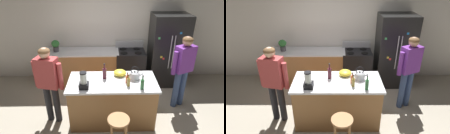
{
  "view_description": "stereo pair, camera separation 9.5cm",
  "coord_description": "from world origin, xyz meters",
  "views": [
    {
      "loc": [
        -0.08,
        -3.13,
        2.81
      ],
      "look_at": [
        0.0,
        0.3,
        1.08
      ],
      "focal_mm": 30.64,
      "sensor_mm": 36.0,
      "label": 1
    },
    {
      "loc": [
        0.01,
        -3.13,
        2.81
      ],
      "look_at": [
        0.0,
        0.3,
        1.08
      ],
      "focal_mm": 30.64,
      "sensor_mm": 36.0,
      "label": 2
    }
  ],
  "objects": [
    {
      "name": "bar_stool",
      "position": [
        0.08,
        -0.77,
        0.53
      ],
      "size": [
        0.36,
        0.36,
        0.69
      ],
      "color": "#9E6B3D",
      "rests_on": "ground_plane"
    },
    {
      "name": "tea_kettle",
      "position": [
        0.43,
        0.08,
        1.01
      ],
      "size": [
        0.28,
        0.2,
        0.27
      ],
      "color": "#B7BABF",
      "rests_on": "kitchen_island"
    },
    {
      "name": "bottle_vinegar",
      "position": [
        0.29,
        -0.18,
        1.02
      ],
      "size": [
        0.06,
        0.06,
        0.24
      ],
      "color": "olive",
      "rests_on": "kitchen_island"
    },
    {
      "name": "back_wall",
      "position": [
        0.0,
        1.95,
        1.35
      ],
      "size": [
        8.0,
        0.1,
        2.7
      ],
      "primitive_type": "cube",
      "color": "silver",
      "rests_on": "ground_plane"
    },
    {
      "name": "potted_plant",
      "position": [
        -1.43,
        1.55,
        1.11
      ],
      "size": [
        0.2,
        0.2,
        0.3
      ],
      "color": "#4C4C51",
      "rests_on": "back_counter_run"
    },
    {
      "name": "ground_plane",
      "position": [
        0.0,
        0.0,
        0.0
      ],
      "size": [
        14.0,
        14.0,
        0.0
      ],
      "primitive_type": "plane",
      "color": "#B2A893"
    },
    {
      "name": "person_by_island_left",
      "position": [
        -1.21,
        0.02,
        0.97
      ],
      "size": [
        0.6,
        0.3,
        1.61
      ],
      "color": "#26262B",
      "rests_on": "ground_plane"
    },
    {
      "name": "back_counter_run",
      "position": [
        -0.8,
        1.55,
        0.47
      ],
      "size": [
        2.0,
        0.64,
        0.93
      ],
      "color": "#9E6B3D",
      "rests_on": "ground_plane"
    },
    {
      "name": "kitchen_island",
      "position": [
        0.0,
        0.0,
        0.47
      ],
      "size": [
        1.7,
        0.81,
        0.93
      ],
      "color": "#9E6B3D",
      "rests_on": "ground_plane"
    },
    {
      "name": "person_by_sink_right",
      "position": [
        1.51,
        0.45,
        1.01
      ],
      "size": [
        0.58,
        0.36,
        1.66
      ],
      "color": "#384C7A",
      "rests_on": "ground_plane"
    },
    {
      "name": "refrigerator",
      "position": [
        1.47,
        1.5,
        0.95
      ],
      "size": [
        0.9,
        0.73,
        1.89
      ],
      "color": "black",
      "rests_on": "ground_plane"
    },
    {
      "name": "stove_range",
      "position": [
        0.52,
        1.52,
        0.48
      ],
      "size": [
        0.76,
        0.65,
        1.11
      ],
      "color": "black",
      "rests_on": "ground_plane"
    },
    {
      "name": "bottle_olive_oil",
      "position": [
        0.52,
        -0.28,
        1.03
      ],
      "size": [
        0.07,
        0.07,
        0.28
      ],
      "color": "#2D6638",
      "rests_on": "kitchen_island"
    },
    {
      "name": "mixing_bowl",
      "position": [
        0.16,
        0.23,
        0.99
      ],
      "size": [
        0.25,
        0.25,
        0.11
      ],
      "primitive_type": "ellipsoid",
      "color": "yellow",
      "rests_on": "kitchen_island"
    },
    {
      "name": "bottle_wine",
      "position": [
        -0.15,
        0.11,
        1.05
      ],
      "size": [
        0.08,
        0.08,
        0.32
      ],
      "color": "#471923",
      "rests_on": "kitchen_island"
    },
    {
      "name": "blender_appliance",
      "position": [
        -0.51,
        -0.23,
        1.07
      ],
      "size": [
        0.17,
        0.17,
        0.32
      ],
      "color": "black",
      "rests_on": "kitchen_island"
    },
    {
      "name": "bottle_cooking_sauce",
      "position": [
        0.28,
        -0.07,
        1.01
      ],
      "size": [
        0.06,
        0.06,
        0.22
      ],
      "color": "#B24C26",
      "rests_on": "kitchen_island"
    }
  ]
}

